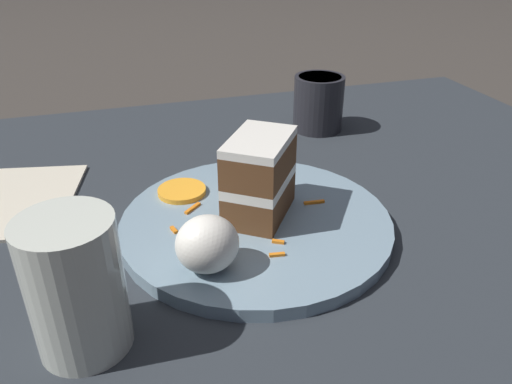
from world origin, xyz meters
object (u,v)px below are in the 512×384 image
plate (256,223)px  orange_garnish (182,191)px  drinking_glass (78,294)px  coffee_mug (319,101)px  cake_slice (259,177)px  cream_dollop (207,244)px

plate → orange_garnish: bearing=-48.9°
drinking_glass → coffee_mug: 0.52m
plate → orange_garnish: orange_garnish is taller
plate → drinking_glass: bearing=34.1°
cake_slice → cream_dollop: (0.08, 0.08, -0.02)m
drinking_glass → orange_garnish: bearing=-119.1°
cake_slice → coffee_mug: cake_slice is taller
cake_slice → plate: bearing=86.3°
plate → cake_slice: cake_slice is taller
plate → drinking_glass: size_ratio=2.55×
drinking_glass → plate: bearing=-145.9°
cake_slice → cream_dollop: 0.11m
drinking_glass → cream_dollop: bearing=-156.5°
coffee_mug → plate: bearing=54.5°
cake_slice → coffee_mug: 0.31m
cake_slice → orange_garnish: 0.11m
plate → cream_dollop: (0.07, 0.07, 0.03)m
orange_garnish → coffee_mug: size_ratio=0.66×
orange_garnish → plate: bearing=131.1°
cake_slice → coffee_mug: bearing=-89.9°
cream_dollop → drinking_glass: bearing=23.5°
cream_dollop → drinking_glass: (0.11, 0.05, 0.01)m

